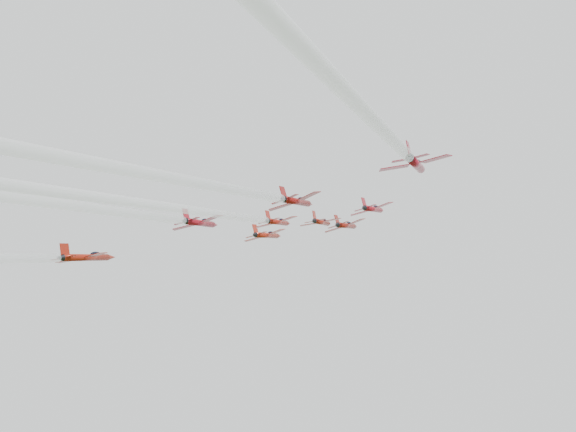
% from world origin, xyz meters
% --- Properties ---
extents(jet_lead, '(10.27, 13.41, 7.62)m').
position_xyz_m(jet_lead, '(0.76, 30.00, 149.56)').
color(jet_lead, maroon).
extents(jet_row2_left, '(9.61, 12.55, 7.13)m').
position_xyz_m(jet_row2_left, '(-10.51, 12.77, 140.77)').
color(jet_row2_left, '#AD2110').
extents(jet_row2_center, '(8.98, 11.72, 6.66)m').
position_xyz_m(jet_row2_center, '(1.09, 15.23, 142.02)').
color(jet_row2_center, '#9F1C0F').
extents(jet_row2_right, '(9.29, 12.13, 6.89)m').
position_xyz_m(jet_row2_right, '(12.07, 16.30, 142.57)').
color(jet_row2_right, '#A9101B').
extents(jet_center, '(8.44, 81.96, 42.52)m').
position_xyz_m(jet_center, '(-1.55, -35.31, 116.18)').
color(jet_center, '#AA1B10').
extents(jet_rear_right, '(9.14, 88.77, 46.05)m').
position_xyz_m(jet_rear_right, '(9.08, -51.74, 107.80)').
color(jet_rear_right, maroon).
extents(jet_rear_farright, '(10.50, 101.96, 52.90)m').
position_xyz_m(jet_rear_farright, '(29.19, -59.52, 103.84)').
color(jet_rear_farright, '#A50F21').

